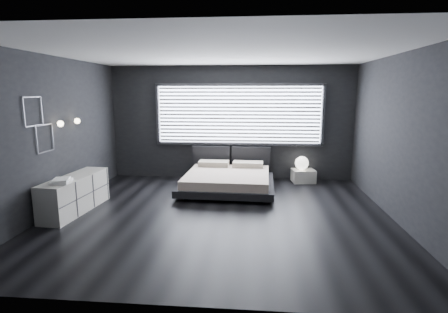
{
  "coord_description": "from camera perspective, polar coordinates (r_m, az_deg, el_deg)",
  "views": [
    {
      "loc": [
        0.6,
        -5.93,
        2.16
      ],
      "look_at": [
        0.0,
        0.85,
        0.9
      ],
      "focal_mm": 28.0,
      "sensor_mm": 36.0,
      "label": 1
    }
  ],
  "objects": [
    {
      "name": "orb_lamp",
      "position": [
        8.64,
        12.58,
        -1.04
      ],
      "size": [
        0.32,
        0.32,
        0.32
      ],
      "primitive_type": "sphere",
      "color": "white",
      "rests_on": "nightstand"
    },
    {
      "name": "window",
      "position": [
        8.65,
        2.42,
        6.83
      ],
      "size": [
        4.14,
        0.09,
        1.52
      ],
      "color": "white",
      "rests_on": "ground"
    },
    {
      "name": "book_stack",
      "position": [
        6.48,
        -25.05,
        -3.62
      ],
      "size": [
        0.35,
        0.42,
        0.08
      ],
      "color": "white",
      "rests_on": "dresser"
    },
    {
      "name": "wall_art_upper",
      "position": [
        6.47,
        -28.71,
        6.47
      ],
      "size": [
        0.01,
        0.48,
        0.48
      ],
      "color": "#47474C",
      "rests_on": "ground"
    },
    {
      "name": "wall_art_lower",
      "position": [
        6.72,
        -27.19,
        2.66
      ],
      "size": [
        0.01,
        0.48,
        0.48
      ],
      "color": "#47474C",
      "rests_on": "ground"
    },
    {
      "name": "bed",
      "position": [
        7.78,
        0.61,
        -3.78
      ],
      "size": [
        2.08,
        1.99,
        0.52
      ],
      "color": "black",
      "rests_on": "ground"
    },
    {
      "name": "nightstand",
      "position": [
        8.71,
        12.81,
        -3.1
      ],
      "size": [
        0.58,
        0.5,
        0.31
      ],
      "primitive_type": "cube",
      "rotation": [
        0.0,
        0.0,
        0.12
      ],
      "color": "silver",
      "rests_on": "ground"
    },
    {
      "name": "sconce_far",
      "position": [
        7.47,
        -22.87,
        5.37
      ],
      "size": [
        0.18,
        0.11,
        0.11
      ],
      "color": "silver",
      "rests_on": "ground"
    },
    {
      "name": "headboard",
      "position": [
        8.74,
        1.15,
        -0.01
      ],
      "size": [
        1.96,
        0.16,
        0.52
      ],
      "color": "black",
      "rests_on": "ground"
    },
    {
      "name": "sconce_near",
      "position": [
        6.94,
        -25.17,
        4.87
      ],
      "size": [
        0.18,
        0.11,
        0.11
      ],
      "color": "silver",
      "rests_on": "ground"
    },
    {
      "name": "room",
      "position": [
        6.01,
        -0.72,
        3.22
      ],
      "size": [
        6.04,
        6.0,
        2.8
      ],
      "color": "black",
      "rests_on": "ground"
    },
    {
      "name": "dresser",
      "position": [
        6.96,
        -23.1,
        -5.63
      ],
      "size": [
        0.59,
        1.67,
        0.66
      ],
      "color": "silver",
      "rests_on": "ground"
    }
  ]
}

